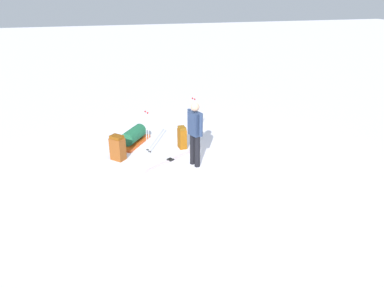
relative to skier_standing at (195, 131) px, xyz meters
name	(u,v)px	position (x,y,z in m)	size (l,w,h in m)	color
ground_plane	(192,169)	(-0.21, 0.13, -0.95)	(80.00, 80.00, 0.00)	white
skier_standing	(195,131)	(0.00, 0.00, 0.00)	(0.54, 0.33, 1.70)	black
ski_pair_near	(170,160)	(0.41, 0.57, -0.94)	(1.16, 1.72, 0.05)	silver
backpack_large_dark	(182,138)	(1.15, 0.06, -0.64)	(0.31, 0.22, 0.65)	#904F0E
backpack_bright	(118,148)	(0.86, 1.91, -0.61)	(0.44, 0.44, 0.69)	brown
ski_poles_planted_near	(194,116)	(1.76, -0.45, -0.24)	(0.19, 0.10, 1.29)	silver
ski_poles_planted_far	(147,130)	(1.09, 1.06, -0.27)	(0.21, 0.11, 1.22)	silver
gear_sled	(134,137)	(1.80, 1.37, -0.73)	(1.27, 1.08, 0.49)	#E35317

